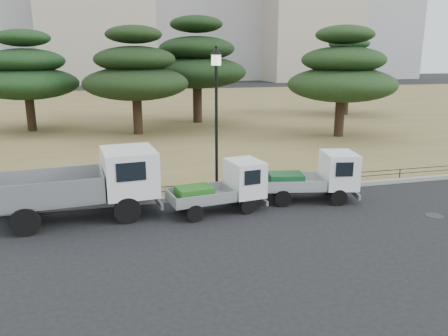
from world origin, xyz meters
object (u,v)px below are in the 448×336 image
object	(u,v)px
truck_kei_front	(224,187)
truck_kei_rear	(316,177)
street_lamp	(216,97)
tarp_pile	(3,197)
truck_large	(88,182)

from	to	relation	value
truck_kei_front	truck_kei_rear	world-z (taller)	truck_kei_rear
truck_kei_rear	street_lamp	world-z (taller)	street_lamp
truck_kei_front	tarp_pile	bearing A→B (deg)	158.34
truck_kei_front	truck_kei_rear	bearing A→B (deg)	-4.39
truck_kei_rear	street_lamp	bearing A→B (deg)	167.20
truck_kei_rear	street_lamp	size ratio (longest dim) A/B	0.68
truck_large	truck_kei_rear	bearing A→B (deg)	-6.93
truck_large	truck_kei_front	size ratio (longest dim) A/B	1.55
truck_kei_rear	tarp_pile	distance (m)	11.04
truck_large	truck_kei_rear	xyz separation A→B (m)	(8.07, -0.23, -0.34)
truck_kei_front	truck_kei_rear	distance (m)	3.60
truck_large	tarp_pile	size ratio (longest dim) A/B	2.97
truck_large	street_lamp	distance (m)	5.46
truck_kei_front	street_lamp	world-z (taller)	street_lamp
truck_large	truck_kei_rear	world-z (taller)	truck_large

